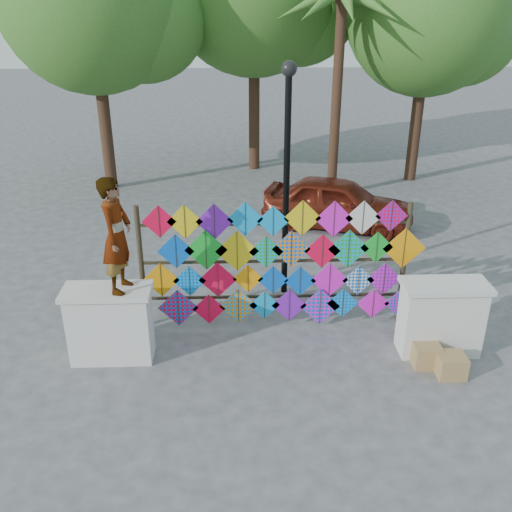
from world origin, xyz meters
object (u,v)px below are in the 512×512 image
Objects in this scene: kite_rack at (279,264)px; lamppost at (287,162)px; sedan at (338,203)px; vendor_woman at (117,235)px.

lamppost is at bearing 80.15° from kite_rack.
lamppost is (-1.65, -3.47, 2.05)m from sedan.
vendor_woman is (-2.52, -0.93, 0.97)m from kite_rack.
kite_rack is 1.31× the size of sedan.
sedan is 0.85× the size of lamppost.
lamppost reaches higher than kite_rack.
vendor_woman reaches higher than sedan.
kite_rack is 2.85m from vendor_woman.
vendor_woman reaches higher than kite_rack.
kite_rack is at bearing 178.83° from sedan.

